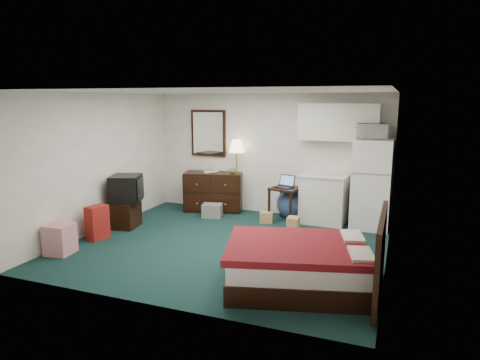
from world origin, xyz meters
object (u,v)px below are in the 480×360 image
at_px(kitchen_counter, 324,199).
at_px(suitcase, 97,222).
at_px(bed, 299,266).
at_px(tv_stand, 124,214).
at_px(desk, 286,204).
at_px(floor_lamp, 237,176).
at_px(dresser, 214,191).
at_px(fridge, 372,184).

distance_m(kitchen_counter, suitcase, 4.22).
relative_size(bed, tv_stand, 3.34).
height_order(desk, bed, desk).
distance_m(floor_lamp, kitchen_counter, 1.91).
xyz_separation_m(desk, kitchen_counter, (0.72, 0.17, 0.12)).
distance_m(dresser, desk, 1.69).
xyz_separation_m(dresser, desk, (1.67, -0.24, -0.08)).
bearing_deg(floor_lamp, suitcase, -121.84).
relative_size(kitchen_counter, bed, 0.52).
bearing_deg(tv_stand, kitchen_counter, 16.13).
bearing_deg(suitcase, floor_lamp, 70.00).
bearing_deg(dresser, floor_lamp, -6.54).
height_order(dresser, fridge, fridge).
bearing_deg(fridge, dresser, 179.41).
relative_size(fridge, tv_stand, 3.15).
distance_m(desk, bed, 3.02).
bearing_deg(dresser, tv_stand, -136.47).
relative_size(tv_stand, suitcase, 0.90).
xyz_separation_m(floor_lamp, bed, (2.11, -3.18, -0.49)).
distance_m(bed, suitcase, 3.74).
bearing_deg(tv_stand, floor_lamp, 39.25).
bearing_deg(desk, tv_stand, -137.61).
relative_size(dresser, bed, 0.69).
relative_size(desk, suitcase, 1.16).
relative_size(fridge, bed, 0.94).
height_order(dresser, kitchen_counter, kitchen_counter).
bearing_deg(bed, desk, 93.24).
xyz_separation_m(fridge, suitcase, (-4.34, -2.38, -0.54)).
bearing_deg(bed, kitchen_counter, 79.30).
height_order(fridge, suitcase, fridge).
bearing_deg(desk, fridge, 19.17).
bearing_deg(floor_lamp, fridge, -3.53).
xyz_separation_m(floor_lamp, tv_stand, (-1.58, -1.79, -0.53)).
distance_m(desk, tv_stand, 3.12).
distance_m(fridge, bed, 3.13).
xyz_separation_m(dresser, floor_lamp, (0.51, 0.07, 0.35)).
height_order(desk, tv_stand, desk).
xyz_separation_m(desk, fridge, (1.59, 0.14, 0.49)).
bearing_deg(suitcase, tv_stand, 101.54).
relative_size(desk, kitchen_counter, 0.74).
xyz_separation_m(dresser, fridge, (3.26, -0.10, 0.41)).
bearing_deg(dresser, suitcase, -128.05).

